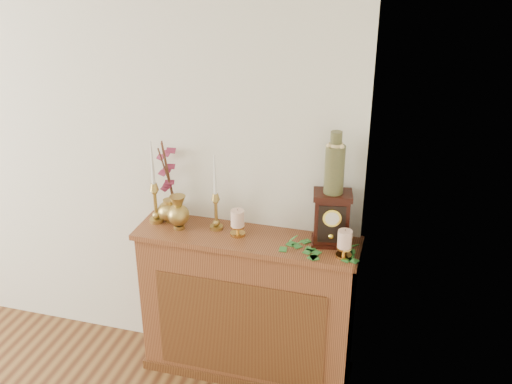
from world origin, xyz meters
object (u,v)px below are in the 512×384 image
(bud_vase, at_px, (178,213))
(ginger_jar, at_px, (168,182))
(candlestick_center, at_px, (216,205))
(candlestick_left, at_px, (155,196))
(ceramic_vase, at_px, (335,166))
(mantel_clock, at_px, (332,219))

(bud_vase, xyz_separation_m, ginger_jar, (-0.10, 0.10, 0.13))
(bud_vase, bearing_deg, candlestick_center, 15.16)
(candlestick_left, height_order, ceramic_vase, ceramic_vase)
(candlestick_left, xyz_separation_m, ceramic_vase, (0.99, 0.02, 0.29))
(candlestick_center, xyz_separation_m, bud_vase, (-0.20, -0.05, -0.05))
(mantel_clock, xyz_separation_m, ceramic_vase, (-0.00, 0.00, 0.30))
(candlestick_center, bearing_deg, ginger_jar, 170.34)
(candlestick_center, relative_size, ceramic_vase, 1.34)
(candlestick_center, xyz_separation_m, ginger_jar, (-0.30, 0.05, 0.08))
(candlestick_center, height_order, bud_vase, candlestick_center)
(candlestick_left, relative_size, candlestick_center, 1.11)
(candlestick_center, height_order, ginger_jar, ginger_jar)
(candlestick_center, distance_m, mantel_clock, 0.64)
(bud_vase, bearing_deg, mantel_clock, 4.14)
(ginger_jar, height_order, ceramic_vase, ceramic_vase)
(candlestick_left, xyz_separation_m, bud_vase, (0.15, -0.04, -0.06))
(candlestick_left, height_order, bud_vase, candlestick_left)
(mantel_clock, height_order, ceramic_vase, ceramic_vase)
(candlestick_center, relative_size, mantel_clock, 1.47)
(bud_vase, relative_size, ginger_jar, 0.39)
(candlestick_left, relative_size, bud_vase, 2.46)
(ginger_jar, distance_m, mantel_clock, 0.94)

